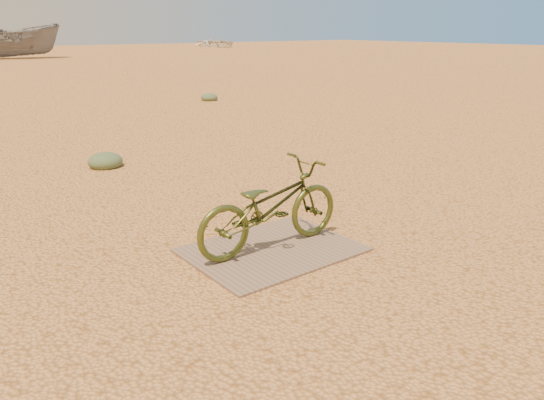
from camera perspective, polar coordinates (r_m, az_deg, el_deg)
ground at (r=5.21m, az=5.58°, el=-4.84°), size 120.00×120.00×0.00m
plywood_board at (r=5.05m, az=0.00°, el=-5.38°), size 1.55×1.17×0.02m
bicycle at (r=4.94m, az=-0.20°, el=-0.68°), size 1.58×0.57×0.83m
boat_mid_right at (r=40.24m, az=-25.93°, el=15.12°), size 6.07×3.14×2.24m
boat_far_right at (r=57.47m, az=-5.93°, el=16.53°), size 4.39×5.38×0.97m
kale_a at (r=8.47m, az=-17.44°, el=3.46°), size 0.52×0.52×0.28m
kale_b at (r=15.67m, az=-6.75°, el=10.59°), size 0.49×0.49×0.27m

